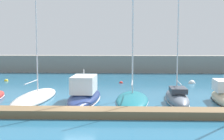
% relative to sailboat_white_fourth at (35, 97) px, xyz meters
% --- Properties ---
extents(ground_plane, '(120.00, 120.00, 0.00)m').
position_rel_sailboat_white_fourth_xyz_m(ground_plane, '(4.96, -5.35, -0.20)').
color(ground_plane, '#236084').
extents(dock_pier, '(43.30, 1.90, 0.60)m').
position_rel_sailboat_white_fourth_xyz_m(dock_pier, '(4.96, -6.67, 0.10)').
color(dock_pier, brown).
rests_on(dock_pier, ground_plane).
extents(breakwater_seawall, '(108.00, 2.66, 3.00)m').
position_rel_sailboat_white_fourth_xyz_m(breakwater_seawall, '(4.96, 25.39, 1.30)').
color(breakwater_seawall, gray).
rests_on(breakwater_seawall, ground_plane).
extents(sailboat_white_fourth, '(3.54, 10.34, 20.67)m').
position_rel_sailboat_white_fourth_xyz_m(sailboat_white_fourth, '(0.00, 0.00, 0.00)').
color(sailboat_white_fourth, white).
rests_on(sailboat_white_fourth, ground_plane).
extents(motorboat_navy_fifth, '(3.20, 9.45, 3.22)m').
position_rel_sailboat_white_fourth_xyz_m(motorboat_navy_fifth, '(4.88, -0.44, 0.49)').
color(motorboat_navy_fifth, navy).
rests_on(motorboat_navy_fifth, ground_plane).
extents(sailboat_teal_sixth, '(3.42, 9.07, 18.43)m').
position_rel_sailboat_white_fourth_xyz_m(sailboat_teal_sixth, '(9.40, -0.55, 0.02)').
color(sailboat_teal_sixth, '#19707F').
rests_on(sailboat_teal_sixth, ground_plane).
extents(sailboat_slate_seventh, '(2.24, 8.03, 14.53)m').
position_rel_sailboat_white_fourth_xyz_m(sailboat_slate_seventh, '(13.60, -0.53, 0.16)').
color(sailboat_slate_seventh, slate).
rests_on(sailboat_slate_seventh, ground_plane).
extents(mooring_buoy_red, '(0.51, 0.51, 0.51)m').
position_rel_sailboat_white_fourth_xyz_m(mooring_buoy_red, '(8.29, 11.48, -0.20)').
color(mooring_buoy_red, red).
rests_on(mooring_buoy_red, ground_plane).
extents(mooring_buoy_white, '(0.89, 0.89, 0.89)m').
position_rel_sailboat_white_fourth_xyz_m(mooring_buoy_white, '(17.66, 11.51, -0.20)').
color(mooring_buoy_white, white).
rests_on(mooring_buoy_white, ground_plane).
extents(mooring_buoy_yellow, '(0.57, 0.57, 0.57)m').
position_rel_sailboat_white_fourth_xyz_m(mooring_buoy_yellow, '(-7.78, 13.05, -0.20)').
color(mooring_buoy_yellow, yellow).
rests_on(mooring_buoy_yellow, ground_plane).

